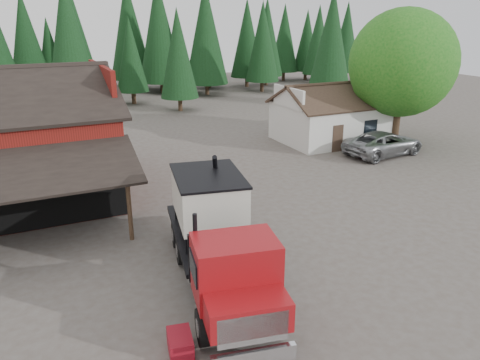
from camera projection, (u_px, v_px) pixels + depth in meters
name	position (u px, v px, depth m)	size (l,w,h in m)	color
ground	(263.00, 234.00, 21.61)	(120.00, 120.00, 0.00)	#4F463E
farmhouse	(331.00, 120.00, 37.37)	(8.60, 6.42, 4.65)	silver
deciduous_tree	(403.00, 67.00, 35.00)	(8.00, 8.00, 10.20)	#382619
conifer_backdrop	(103.00, 98.00, 57.42)	(76.00, 16.00, 16.00)	black
near_pine_b	(178.00, 53.00, 47.64)	(3.96, 3.96, 10.40)	#382619
near_pine_c	(331.00, 41.00, 50.34)	(4.84, 4.84, 12.40)	#382619
near_pine_d	(69.00, 38.00, 46.52)	(5.28, 5.28, 13.40)	#382619
feed_truck	(218.00, 234.00, 16.99)	(4.41, 10.08, 4.41)	black
silver_car	(384.00, 143.00, 33.66)	(2.86, 6.21, 1.72)	#95989C
equip_box	(180.00, 344.00, 13.98)	(0.70, 1.10, 0.60)	maroon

